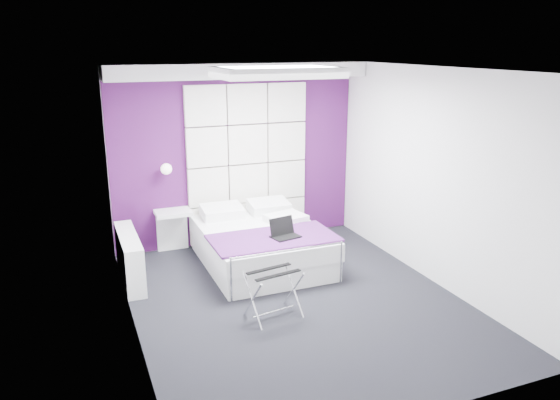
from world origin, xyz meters
The scene contains 15 objects.
floor centered at (0.00, 0.00, 0.00)m, with size 4.40×4.40×0.00m, color black.
ceiling centered at (0.00, 0.00, 2.60)m, with size 4.40×4.40×0.00m, color white.
wall_back centered at (0.00, 2.20, 1.30)m, with size 3.60×3.60×0.00m, color white.
wall_left centered at (-1.80, 0.00, 1.30)m, with size 4.40×4.40×0.00m, color white.
wall_right centered at (1.80, 0.00, 1.30)m, with size 4.40×4.40×0.00m, color white.
accent_wall centered at (0.00, 2.19, 1.30)m, with size 3.58×0.02×2.58m, color #441048.
soffit centered at (0.00, 1.95, 2.50)m, with size 3.58×0.50×0.20m, color white.
headboard centered at (0.15, 2.14, 1.17)m, with size 1.80×0.08×2.30m, color silver, non-canonical shape.
skylight centered at (0.00, 0.60, 2.55)m, with size 1.36×0.86×0.12m, color white, non-canonical shape.
wall_lamp centered at (-1.05, 2.06, 1.22)m, with size 0.15×0.15×0.15m, color white.
radiator centered at (-1.69, 1.30, 0.30)m, with size 0.22×1.20×0.60m, color white.
bed centered at (0.00, 1.20, 0.28)m, with size 1.56×1.88×0.67m.
nightstand centered at (-0.99, 2.02, 0.60)m, with size 0.49×0.38×0.05m, color white.
luggage_rack centered at (-0.38, -0.24, 0.26)m, with size 0.54×0.39×0.53m.
laptop centered at (0.14, 0.72, 0.59)m, with size 0.34×0.24×0.24m.
Camera 1 is at (-2.30, -5.22, 2.85)m, focal length 35.00 mm.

